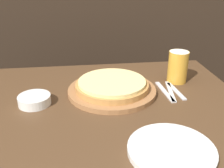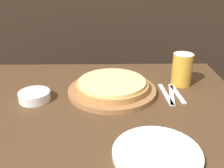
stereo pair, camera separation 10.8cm
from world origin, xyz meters
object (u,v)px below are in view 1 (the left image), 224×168
Objects in this scene: pizza_on_board at (112,87)px; beer_glass at (178,66)px; side_bowl at (34,100)px; spoon at (176,91)px; dinner_plate at (171,150)px; dinner_knife at (170,91)px; fork at (165,92)px.

beer_glass is (0.31, 0.08, 0.05)m from pizza_on_board.
side_bowl is 0.58m from spoon.
dinner_plate is 0.40m from dinner_knife.
dinner_plate is at bearing -38.83° from side_bowl.
spoon is (0.58, 0.04, -0.02)m from side_bowl.
dinner_plate is at bearing -105.06° from fork.
pizza_on_board reaches higher than dinner_knife.
beer_glass reaches higher than fork.
dinner_plate reaches higher than spoon.
pizza_on_board reaches higher than spoon.
beer_glass is 0.14m from dinner_knife.
dinner_plate reaches higher than dinner_knife.
pizza_on_board is 0.31m from side_bowl.
dinner_knife is (0.03, 0.00, 0.00)m from fork.
dinner_knife is 1.17× the size of spoon.
dinner_knife is 0.03m from spoon.
spoon is at bearing 3.71° from side_bowl.
fork is 1.00× the size of dinner_knife.
side_bowl reaches higher than spoon.
pizza_on_board is 2.58× the size of beer_glass.
spoon is (0.27, -0.02, -0.02)m from pizza_on_board.
side_bowl is at bearing -176.29° from spoon.
beer_glass is 0.53m from dinner_plate.
dinner_knife is at bearing 180.00° from spoon.
dinner_plate is (-0.19, -0.49, -0.07)m from beer_glass.
beer_glass is 0.57× the size of dinner_plate.
spoon is at bearing -4.95° from pizza_on_board.
pizza_on_board is 0.25m from dinner_knife.
side_bowl is (-0.31, -0.06, -0.01)m from pizza_on_board.
pizza_on_board is 0.32m from beer_glass.
beer_glass is at bearing 12.87° from side_bowl.
fork is at bearing 4.05° from side_bowl.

